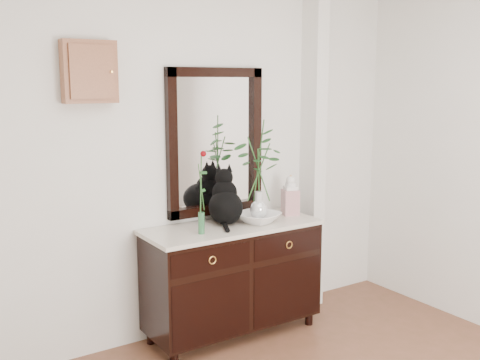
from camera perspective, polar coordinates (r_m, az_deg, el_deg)
wall_back at (r=4.20m, az=-3.76°, el=2.58°), size 3.60×0.04×2.70m
pilaster at (r=4.70m, az=7.43°, el=3.32°), size 0.12×0.20×2.70m
sideboard at (r=4.24m, az=-0.75°, el=-9.51°), size 1.33×0.52×0.82m
wall_mirror at (r=4.22m, az=-2.50°, el=3.87°), size 0.80×0.06×1.10m
key_cabinet at (r=3.78m, az=-15.06°, el=10.57°), size 0.35×0.10×0.40m
cat at (r=4.13m, az=-1.47°, el=-1.66°), size 0.41×0.44×0.41m
lotus_bowl at (r=4.19m, az=1.89°, el=-3.84°), size 0.39×0.39×0.08m
vase_branches at (r=4.12m, az=1.92°, el=1.05°), size 0.47×0.47×0.76m
bud_vase_rose at (r=3.84m, az=-3.98°, el=-1.23°), size 0.08×0.08×0.59m
ginger_jar at (r=4.42m, az=5.14°, el=-1.51°), size 0.15×0.15×0.32m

